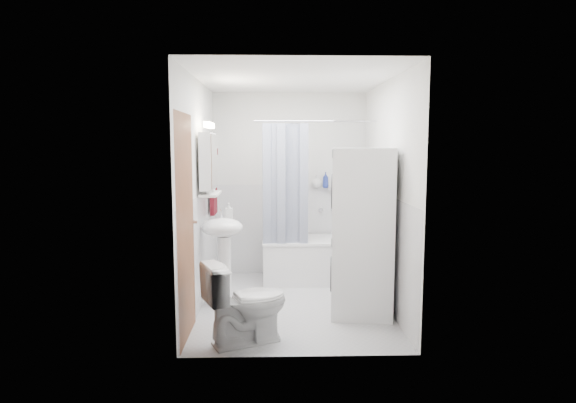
{
  "coord_description": "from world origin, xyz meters",
  "views": [
    {
      "loc": [
        -0.2,
        -5.06,
        1.72
      ],
      "look_at": [
        -0.05,
        0.15,
        1.11
      ],
      "focal_mm": 30.0,
      "sensor_mm": 36.0,
      "label": 1
    }
  ],
  "objects_px": {
    "washer_dryer": "(361,232)",
    "sink": "(223,241)",
    "toilet": "(246,303)",
    "bathtub": "(319,257)"
  },
  "relations": [
    {
      "from": "sink",
      "to": "washer_dryer",
      "type": "bearing_deg",
      "value": -11.81
    },
    {
      "from": "bathtub",
      "to": "toilet",
      "type": "relative_size",
      "value": 1.94
    },
    {
      "from": "bathtub",
      "to": "washer_dryer",
      "type": "relative_size",
      "value": 0.84
    },
    {
      "from": "washer_dryer",
      "to": "sink",
      "type": "bearing_deg",
      "value": 175.68
    },
    {
      "from": "sink",
      "to": "washer_dryer",
      "type": "xyz_separation_m",
      "value": [
        1.43,
        -0.3,
        0.14
      ]
    },
    {
      "from": "bathtub",
      "to": "toilet",
      "type": "distance_m",
      "value": 2.08
    },
    {
      "from": "sink",
      "to": "toilet",
      "type": "xyz_separation_m",
      "value": [
        0.3,
        -1.01,
        -0.34
      ]
    },
    {
      "from": "bathtub",
      "to": "washer_dryer",
      "type": "distance_m",
      "value": 1.37
    },
    {
      "from": "toilet",
      "to": "washer_dryer",
      "type": "bearing_deg",
      "value": -81.6
    },
    {
      "from": "bathtub",
      "to": "sink",
      "type": "height_order",
      "value": "sink"
    }
  ]
}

